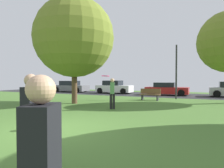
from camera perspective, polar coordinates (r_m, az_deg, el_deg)
ground_plane at (r=7.07m, az=-16.63°, el=-12.33°), size 44.00×44.00×0.00m
road_strip at (r=21.70m, az=12.57°, el=-2.99°), size 44.00×6.40×0.01m
birch_tree_lone at (r=14.13m, az=-10.73°, el=12.90°), size 5.41×5.41×7.20m
person_catcher at (r=11.11m, az=0.09°, el=-2.29°), size 0.32×0.38×1.71m
person_walking at (r=3.99m, az=-22.02°, el=-8.63°), size 0.30×0.34×1.77m
frisbee_disc at (r=6.94m, az=-1.89°, el=2.30°), size 0.38×0.38×0.03m
parked_car_grey at (r=26.23m, az=-11.66°, el=-0.80°), size 4.44×2.07×1.43m
parked_car_white at (r=23.36m, az=0.60°, el=-0.98°), size 4.14×2.03×1.48m
parked_car_red at (r=21.50m, az=15.24°, el=-1.44°), size 4.28×1.97×1.30m
park_bench at (r=15.98m, az=10.81°, el=-2.91°), size 1.60×0.45×0.90m
street_lamp_post at (r=17.48m, az=17.85°, el=3.28°), size 0.14×0.14×4.50m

